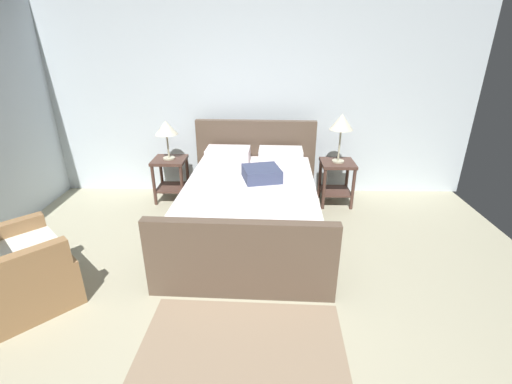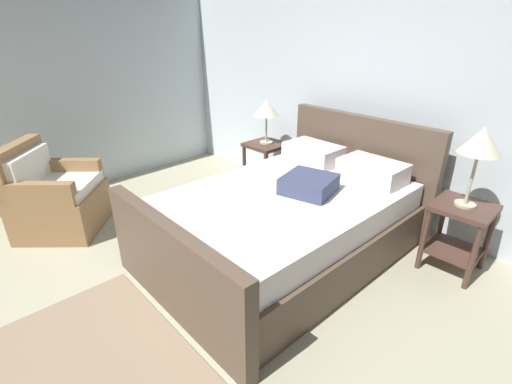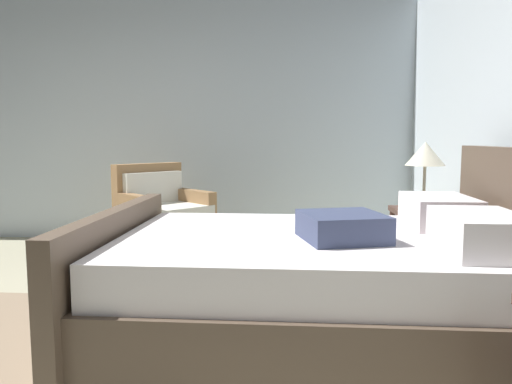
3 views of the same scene
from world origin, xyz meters
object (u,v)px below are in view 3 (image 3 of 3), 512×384
object	(u,v)px
bed	(320,284)
table_lamp_left	(425,156)
nightstand_left	(422,234)
armchair	(163,222)

from	to	relation	value
bed	table_lamp_left	size ratio (longest dim) A/B	4.57
bed	table_lamp_left	world-z (taller)	table_lamp_left
bed	nightstand_left	xyz separation A→B (m)	(-1.14, 0.90, 0.06)
bed	nightstand_left	size ratio (longest dim) A/B	3.96
bed	table_lamp_left	bearing A→B (deg)	141.83
table_lamp_left	armchair	xyz separation A→B (m)	(-0.77, -2.22, -0.67)
table_lamp_left	armchair	size ratio (longest dim) A/B	0.51
bed	armchair	distance (m)	2.32
bed	nightstand_left	bearing A→B (deg)	141.83
nightstand_left	table_lamp_left	world-z (taller)	table_lamp_left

